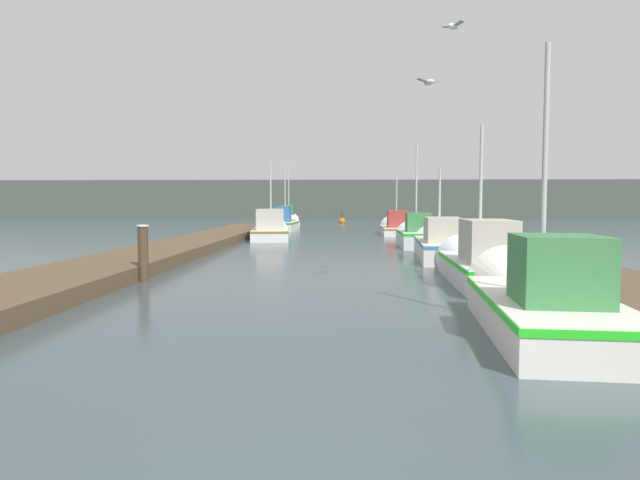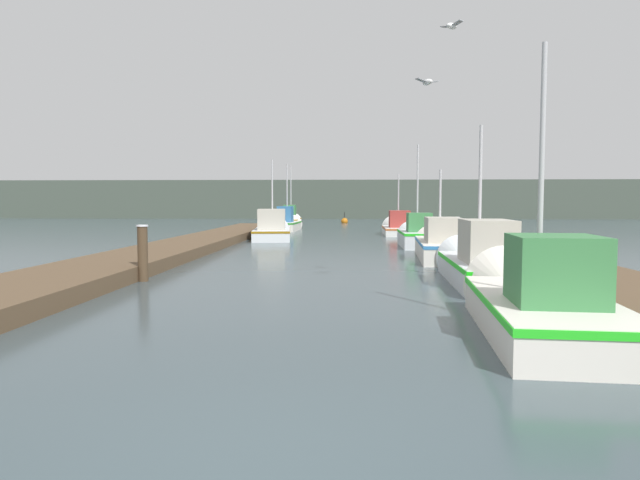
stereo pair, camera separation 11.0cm
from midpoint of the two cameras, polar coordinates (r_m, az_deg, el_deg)
name	(u,v)px [view 2 (the right image)]	position (r m, az deg, el deg)	size (l,w,h in m)	color
ground_plane	(272,477)	(4.39, -4.06, -22.57)	(200.00, 200.00, 0.00)	#38474C
dock_left	(170,251)	(20.95, -14.66, -1.04)	(2.56, 40.00, 0.37)	brown
dock_right	(502,252)	(20.68, 17.89, -1.16)	(2.56, 40.00, 0.37)	brown
distant_shore_ridge	(344,200)	(69.21, 2.51, 4.07)	(120.00, 16.00, 4.20)	#424C42
fishing_boat_0	(534,300)	(9.47, 20.96, -5.61)	(2.08, 5.27, 4.79)	silver
fishing_boat_1	(478,262)	(14.41, 15.73, -2.09)	(1.64, 5.56, 4.16)	silver
fishing_boat_2	(439,244)	(20.17, 11.95, -0.37)	(1.81, 6.22, 3.38)	silver
fishing_boat_3	(417,235)	(25.01, 9.77, 0.46)	(1.50, 4.57, 4.69)	silver
fishing_boat_4	(273,230)	(29.65, -4.65, 1.05)	(2.34, 6.07, 4.63)	silver
fishing_boat_5	(397,228)	(34.07, 7.84, 1.24)	(1.79, 5.92, 4.09)	silver
fishing_boat_6	(287,224)	(37.72, -3.19, 1.66)	(1.66, 4.81, 4.77)	silver
fishing_boat_7	(291,220)	(42.57, -2.84, 2.00)	(1.51, 6.10, 4.85)	silver
mooring_piling_0	(143,253)	(14.47, -17.10, -1.24)	(0.28, 0.28, 1.38)	#473523
mooring_piling_1	(398,218)	(45.96, 7.83, 2.23)	(0.29, 0.29, 1.20)	#473523
mooring_piling_2	(419,225)	(34.26, 9.98, 1.54)	(0.31, 0.31, 1.09)	#473523
mooring_piling_3	(455,233)	(23.47, 13.50, 0.68)	(0.33, 0.33, 1.32)	#473523
channel_buoy	(344,221)	(49.88, 2.52, 1.89)	(0.59, 0.59, 1.09)	#BF6513
seagull_lead	(428,82)	(12.24, 10.96, 15.25)	(0.53, 0.38, 0.12)	white
seagull_1	(452,26)	(12.84, 13.28, 20.12)	(0.42, 0.51, 0.12)	white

